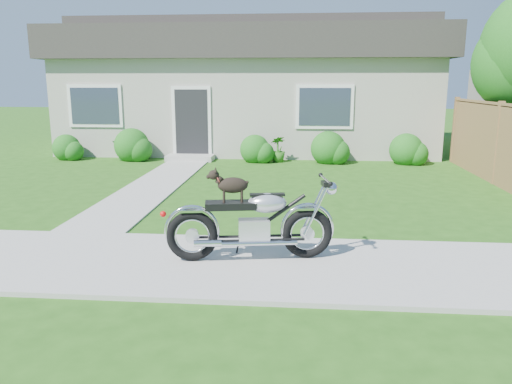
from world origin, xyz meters
TOP-DOWN VIEW (x-y plane):
  - ground at (0.00, 0.00)m, footprint 80.00×80.00m
  - sidewalk at (0.00, 0.00)m, footprint 24.00×2.20m
  - walkway at (-1.50, 5.00)m, footprint 1.20×8.00m
  - house at (-0.00, 11.99)m, footprint 12.60×7.03m
  - fence at (6.30, 5.75)m, footprint 0.12×6.62m
  - shrub_row at (0.11, 8.50)m, footprint 11.03×1.05m
  - potted_plant_left at (-3.46, 8.55)m, footprint 0.71×0.62m
  - potted_plant_right at (1.16, 8.55)m, footprint 0.59×0.59m
  - motorcycle_with_dog at (1.19, 0.12)m, footprint 2.21×0.69m

SIDE VIEW (x-z plane):
  - ground at x=0.00m, z-range 0.00..0.00m
  - walkway at x=-1.50m, z-range 0.00..0.03m
  - sidewalk at x=0.00m, z-range 0.00..0.04m
  - potted_plant_right at x=1.16m, z-range 0.00..0.76m
  - potted_plant_left at x=-3.46m, z-range 0.00..0.77m
  - shrub_row at x=0.11m, z-range -0.11..0.93m
  - motorcycle_with_dog at x=1.19m, z-range -0.04..1.16m
  - fence at x=6.30m, z-range -0.01..1.89m
  - house at x=0.00m, z-range -0.09..4.41m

